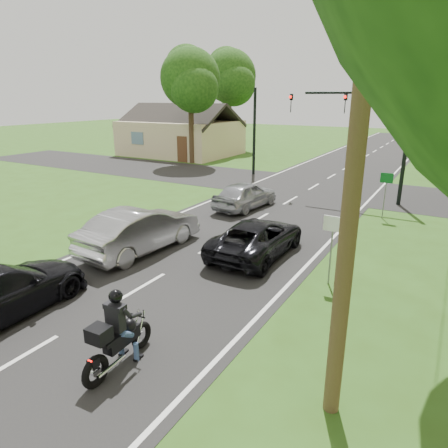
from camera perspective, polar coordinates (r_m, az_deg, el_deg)
The scene contains 16 objects.
ground at distance 12.23m, azimuth -11.54°, elevation -8.77°, with size 140.00×140.00×0.00m, color #2D4F16.
road at distance 20.26m, azimuth 7.42°, elevation 2.16°, with size 8.00×100.00×0.01m, color black.
cross_road at distance 25.75m, azimuth 12.70°, elevation 5.21°, with size 60.00×7.00×0.01m, color black.
motorcycle_rider at distance 8.73m, azimuth -15.12°, elevation -15.42°, with size 0.58×2.04×1.76m.
dark_suv at distance 14.12m, azimuth 4.75°, elevation -1.94°, with size 2.11×4.57×1.27m, color black.
silver_sedan at distance 14.69m, azimuth -11.85°, elevation -0.81°, with size 1.69×4.85×1.60m, color #A2A3A7.
silver_suv at distance 20.07m, azimuth 3.06°, elevation 4.20°, with size 1.64×4.07×1.39m, color #9B9DA3.
traffic_signal at distance 22.46m, azimuth 20.11°, elevation 13.49°, with size 6.38×0.44×6.00m.
signal_pole_far at distance 29.07m, azimuth 4.35°, elevation 12.95°, with size 0.20×0.20×6.00m, color black.
utility_pole_near at distance 6.19m, azimuth 18.79°, elevation 14.09°, with size 1.60×0.28×10.00m.
utility_pole_far at distance 30.07m, azimuth 28.85°, elevation 15.04°, with size 1.60×0.28×10.00m.
sign_white at distance 11.98m, azimuth 15.21°, elevation -1.33°, with size 0.55×0.07×2.12m.
sign_green at distance 19.57m, azimuth 22.14°, elevation 5.25°, with size 0.55×0.07×2.12m.
tree_left_near at distance 33.84m, azimuth -4.67°, elevation 19.59°, with size 5.12×4.96×9.22m.
tree_left_far at distance 43.37m, azimuth 1.02°, elevation 20.00°, with size 5.76×5.58×10.14m.
house at distance 39.89m, azimuth -6.14°, elevation 12.40°, with size 10.20×8.00×4.84m.
Camera 1 is at (7.48, -8.04, 5.37)m, focal length 32.00 mm.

